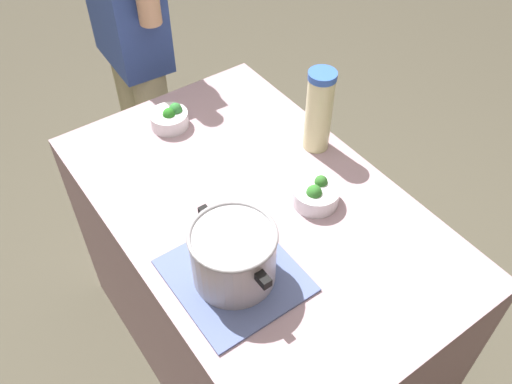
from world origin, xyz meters
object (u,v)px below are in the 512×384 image
lemonade_pitcher (319,111)px  broccoli_bowl_front (316,194)px  broccoli_bowl_center (170,118)px  person_cook (134,49)px  cooking_pot (233,254)px

lemonade_pitcher → broccoli_bowl_front: bearing=139.9°
broccoli_bowl_front → broccoli_bowl_center: (0.56, 0.17, -0.00)m
broccoli_bowl_center → person_cook: (0.48, -0.10, -0.01)m
lemonade_pitcher → person_cook: size_ratio=0.18×
cooking_pot → broccoli_bowl_front: cooking_pot is taller
cooking_pot → broccoli_bowl_front: 0.36m
broccoli_bowl_center → person_cook: bearing=-12.1°
lemonade_pitcher → broccoli_bowl_center: 0.51m
broccoli_bowl_front → person_cook: person_cook is taller
lemonade_pitcher → broccoli_bowl_front: 0.28m
broccoli_bowl_front → broccoli_bowl_center: bearing=17.1°
cooking_pot → person_cook: person_cook is taller
broccoli_bowl_center → lemonade_pitcher: bearing=-137.5°
cooking_pot → broccoli_bowl_center: (0.65, -0.17, -0.06)m
cooking_pot → lemonade_pitcher: lemonade_pitcher is taller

